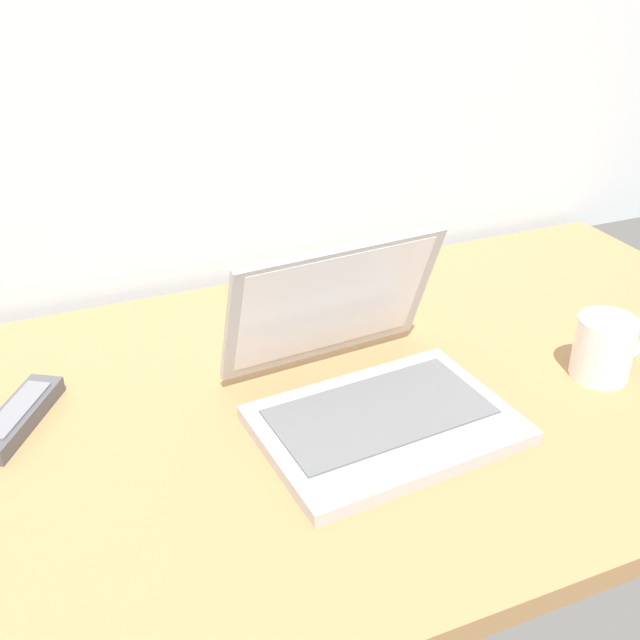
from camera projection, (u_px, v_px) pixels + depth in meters
name	position (u px, v px, depth m)	size (l,w,h in m)	color
desk	(286.00, 416.00, 0.98)	(1.60, 0.76, 0.03)	#A87A4C
laptop	(366.00, 381.00, 0.94)	(0.33, 0.32, 0.21)	#B2B5BA
coffee_mug	(606.00, 347.00, 1.01)	(0.12, 0.08, 0.09)	white
remote_control_near	(18.00, 417.00, 0.93)	(0.12, 0.16, 0.02)	#4C4C51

